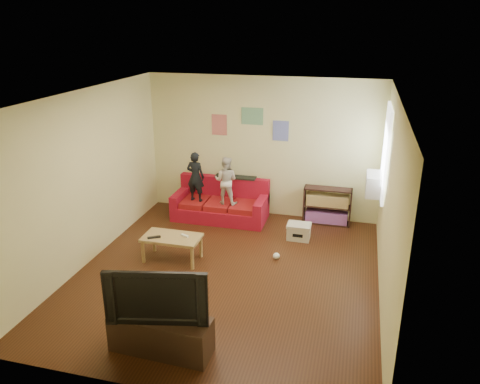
% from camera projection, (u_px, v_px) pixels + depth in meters
% --- Properties ---
extents(room_shell, '(4.52, 5.02, 2.72)m').
position_uv_depth(room_shell, '(226.00, 191.00, 6.70)').
color(room_shell, '#432210').
rests_on(room_shell, ground).
extents(sofa, '(1.79, 0.82, 0.79)m').
position_uv_depth(sofa, '(221.00, 205.00, 9.11)').
color(sofa, '#A71026').
rests_on(sofa, ground).
extents(child_a, '(0.37, 0.27, 0.96)m').
position_uv_depth(child_a, '(196.00, 177.00, 8.86)').
color(child_a, black).
rests_on(child_a, sofa).
extents(child_b, '(0.46, 0.36, 0.91)m').
position_uv_depth(child_b, '(226.00, 180.00, 8.73)').
color(child_b, silver).
rests_on(child_b, sofa).
extents(coffee_table, '(0.92, 0.51, 0.41)m').
position_uv_depth(coffee_table, '(172.00, 240.00, 7.46)').
color(coffee_table, tan).
rests_on(coffee_table, ground).
extents(remote, '(0.21, 0.15, 0.02)m').
position_uv_depth(remote, '(154.00, 237.00, 7.39)').
color(remote, black).
rests_on(remote, coffee_table).
extents(game_controller, '(0.14, 0.09, 0.03)m').
position_uv_depth(game_controller, '(185.00, 236.00, 7.44)').
color(game_controller, white).
rests_on(game_controller, coffee_table).
extents(bookshelf, '(0.89, 0.27, 0.71)m').
position_uv_depth(bookshelf, '(327.00, 208.00, 8.83)').
color(bookshelf, black).
rests_on(bookshelf, ground).
extents(window, '(0.04, 1.08, 1.48)m').
position_uv_depth(window, '(386.00, 152.00, 7.57)').
color(window, white).
rests_on(window, room_shell).
extents(ac_unit, '(0.28, 0.55, 0.35)m').
position_uv_depth(ac_unit, '(374.00, 184.00, 7.79)').
color(ac_unit, '#B7B2A3').
rests_on(ac_unit, window).
extents(artwork_left, '(0.30, 0.01, 0.40)m').
position_uv_depth(artwork_left, '(219.00, 125.00, 9.01)').
color(artwork_left, '#D87266').
rests_on(artwork_left, room_shell).
extents(artwork_center, '(0.42, 0.01, 0.32)m').
position_uv_depth(artwork_center, '(252.00, 116.00, 8.79)').
color(artwork_center, '#72B27F').
rests_on(artwork_center, room_shell).
extents(artwork_right, '(0.30, 0.01, 0.38)m').
position_uv_depth(artwork_right, '(281.00, 131.00, 8.75)').
color(artwork_right, '#727FCC').
rests_on(artwork_right, room_shell).
extents(file_box, '(0.41, 0.31, 0.28)m').
position_uv_depth(file_box, '(299.00, 231.00, 8.26)').
color(file_box, beige).
rests_on(file_box, ground).
extents(tv_stand, '(1.21, 0.45, 0.45)m').
position_uv_depth(tv_stand, '(161.00, 334.00, 5.43)').
color(tv_stand, '#3A261B').
rests_on(tv_stand, ground).
extents(television, '(1.16, 0.39, 0.67)m').
position_uv_depth(television, '(158.00, 293.00, 5.24)').
color(television, black).
rests_on(television, tv_stand).
extents(tissue, '(0.12, 0.12, 0.11)m').
position_uv_depth(tissue, '(276.00, 256.00, 7.58)').
color(tissue, white).
rests_on(tissue, ground).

